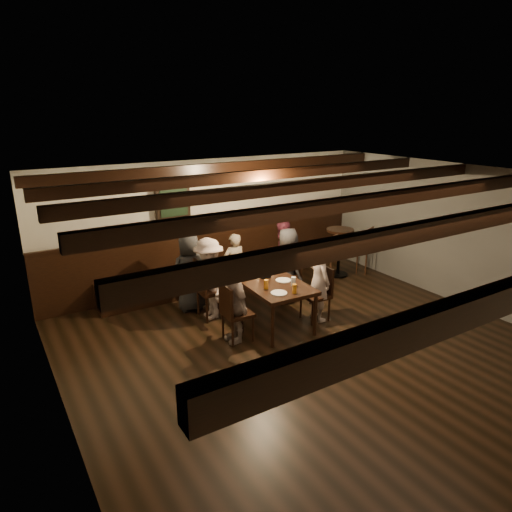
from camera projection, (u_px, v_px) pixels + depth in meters
room at (231, 248)px, 7.52m from camera, size 7.00×7.00×7.00m
dining_table at (264, 280)px, 7.28m from camera, size 0.94×1.95×0.72m
chair_left_near at (211, 300)px, 7.43m from camera, size 0.47×0.47×0.99m
chair_left_far at (237, 323)px, 6.69m from camera, size 0.43×0.43×0.89m
chair_right_near at (286, 284)px, 8.10m from camera, size 0.45×0.45×0.95m
chair_right_far at (316, 304)px, 7.36m from camera, size 0.42×0.42×0.88m
person_bench_left at (190, 272)px, 7.61m from camera, size 0.67×0.45×1.34m
person_bench_centre at (234, 265)px, 8.17m from camera, size 0.44×0.30×1.18m
person_bench_right at (281, 256)px, 8.44m from camera, size 0.67×0.53×1.33m
person_left_near at (209, 279)px, 7.30m from camera, size 0.54×0.89×1.35m
person_left_far at (234, 304)px, 6.58m from camera, size 0.32×0.70×1.18m
person_right_near at (288, 265)px, 8.00m from camera, size 0.45×0.66×1.32m
person_right_far at (319, 281)px, 7.25m from camera, size 0.34×0.50×1.32m
pint_a at (229, 263)px, 7.69m from camera, size 0.07×0.07×0.14m
pint_b at (257, 259)px, 7.89m from camera, size 0.07×0.07×0.14m
pint_c at (244, 274)px, 7.18m from camera, size 0.07×0.07×0.14m
pint_d at (273, 266)px, 7.54m from camera, size 0.07×0.07×0.14m
pint_e at (266, 284)px, 6.76m from camera, size 0.07×0.07×0.14m
pint_f at (293, 281)px, 6.88m from camera, size 0.07×0.07×0.14m
pint_g at (294, 289)px, 6.60m from camera, size 0.07×0.07×0.14m
plate_near at (279, 293)px, 6.61m from camera, size 0.24×0.24×0.01m
plate_far at (283, 280)px, 7.09m from camera, size 0.24×0.24×0.01m
condiment_caddy at (265, 274)px, 7.20m from camera, size 0.15×0.10×0.12m
candle at (261, 269)px, 7.56m from camera, size 0.05×0.05×0.05m
high_top_table at (339, 245)px, 9.19m from camera, size 0.55×0.55×0.98m
bar_stool_left at (326, 265)px, 8.86m from camera, size 0.34×0.36×0.99m
bar_stool_right at (362, 256)px, 9.40m from camera, size 0.35×0.36×0.99m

